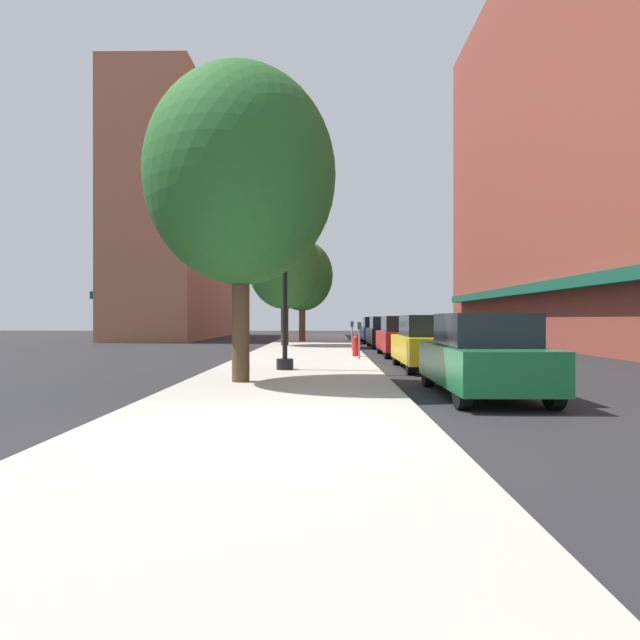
# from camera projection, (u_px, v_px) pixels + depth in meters

# --- Properties ---
(ground_plane) EXTENTS (90.00, 90.00, 0.00)m
(ground_plane) POSITION_uv_depth(u_px,v_px,m) (396.00, 353.00, 25.09)
(ground_plane) COLOR #232326
(sidewalk_slab) EXTENTS (4.80, 50.00, 0.12)m
(sidewalk_slab) POSITION_uv_depth(u_px,v_px,m) (308.00, 350.00, 26.14)
(sidewalk_slab) COLOR #A8A399
(sidewalk_slab) RESTS_ON ground
(building_right_brick) EXTENTS (6.80, 40.00, 23.74)m
(building_right_brick) POSITION_uv_depth(u_px,v_px,m) (598.00, 121.00, 28.91)
(building_right_brick) COLOR brown
(building_right_brick) RESTS_ON ground
(building_far_background) EXTENTS (6.80, 18.00, 18.53)m
(building_far_background) POSITION_uv_depth(u_px,v_px,m) (178.00, 222.00, 44.26)
(building_far_background) COLOR #9E6047
(building_far_background) RESTS_ON ground
(lamppost) EXTENTS (0.48, 0.48, 5.90)m
(lamppost) POSITION_uv_depth(u_px,v_px,m) (285.00, 260.00, 15.65)
(lamppost) COLOR black
(lamppost) RESTS_ON sidewalk_slab
(fire_hydrant) EXTENTS (0.33, 0.26, 0.79)m
(fire_hydrant) POSITION_uv_depth(u_px,v_px,m) (356.00, 346.00, 21.14)
(fire_hydrant) COLOR red
(fire_hydrant) RESTS_ON sidewalk_slab
(parking_meter_near) EXTENTS (0.14, 0.09, 1.31)m
(parking_meter_near) POSITION_uv_depth(u_px,v_px,m) (359.00, 336.00, 19.74)
(parking_meter_near) COLOR slate
(parking_meter_near) RESTS_ON sidewalk_slab
(parking_meter_far) EXTENTS (0.14, 0.09, 1.31)m
(parking_meter_far) POSITION_uv_depth(u_px,v_px,m) (352.00, 332.00, 25.67)
(parking_meter_far) COLOR slate
(parking_meter_far) RESTS_ON sidewalk_slab
(tree_near) EXTENTS (3.87, 3.87, 6.40)m
(tree_near) POSITION_uv_depth(u_px,v_px,m) (285.00, 268.00, 29.67)
(tree_near) COLOR #422D1E
(tree_near) RESTS_ON sidewalk_slab
(tree_mid) EXTENTS (3.86, 3.86, 6.37)m
(tree_mid) POSITION_uv_depth(u_px,v_px,m) (302.00, 276.00, 34.97)
(tree_mid) COLOR #4C3823
(tree_mid) RESTS_ON sidewalk_slab
(tree_far) EXTENTS (4.33, 4.33, 7.19)m
(tree_far) POSITION_uv_depth(u_px,v_px,m) (241.00, 176.00, 12.65)
(tree_far) COLOR #4C3823
(tree_far) RESTS_ON sidewalk_slab
(car_green) EXTENTS (1.80, 4.30, 1.66)m
(car_green) POSITION_uv_depth(u_px,v_px,m) (483.00, 356.00, 11.05)
(car_green) COLOR black
(car_green) RESTS_ON ground
(car_yellow) EXTENTS (1.80, 4.30, 1.66)m
(car_yellow) POSITION_uv_depth(u_px,v_px,m) (429.00, 343.00, 16.92)
(car_yellow) COLOR black
(car_yellow) RESTS_ON ground
(car_red) EXTENTS (1.80, 4.30, 1.66)m
(car_red) POSITION_uv_depth(u_px,v_px,m) (402.00, 337.00, 22.92)
(car_red) COLOR black
(car_red) RESTS_ON ground
(car_black) EXTENTS (1.80, 4.30, 1.66)m
(car_black) POSITION_uv_depth(u_px,v_px,m) (386.00, 333.00, 29.37)
(car_black) COLOR black
(car_black) RESTS_ON ground
(car_blue) EXTENTS (1.80, 4.30, 1.66)m
(car_blue) POSITION_uv_depth(u_px,v_px,m) (376.00, 330.00, 35.37)
(car_blue) COLOR black
(car_blue) RESTS_ON ground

